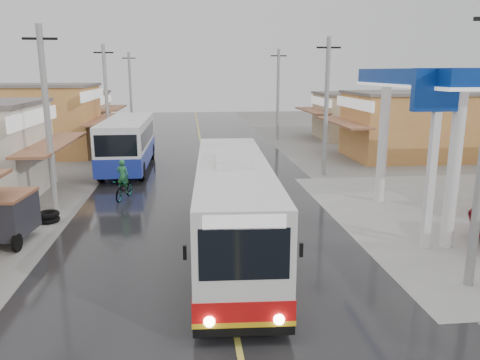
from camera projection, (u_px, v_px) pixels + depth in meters
The scene contains 11 objects.
ground at pixel (229, 298), 12.90m from camera, with size 120.00×120.00×0.00m, color slate.
road at pixel (207, 177), 27.42m from camera, with size 12.00×90.00×0.02m, color black.
centre_line at pixel (207, 177), 27.42m from camera, with size 0.15×90.00×0.01m, color #D8CC4C.
shopfronts_right at pixel (478, 183), 26.11m from camera, with size 11.00×44.00×4.80m, color beige, non-canonical shape.
utility_poles_left at pixel (88, 177), 27.65m from camera, with size 1.60×50.00×8.00m, color gray, non-canonical shape.
utility_poles_right at pixel (323, 175), 28.17m from camera, with size 1.60×36.00×8.00m, color gray, non-canonical shape.
coach_bus at pixel (233, 207), 15.57m from camera, with size 3.02×11.23×3.47m.
second_bus at pixel (128, 143), 29.45m from camera, with size 2.67×9.57×3.17m.
cyclist at pixel (124, 186), 22.66m from camera, with size 1.13×1.96×2.00m.
tricycle_near at pixel (8, 215), 16.90m from camera, with size 1.76×2.49×1.81m.
tyre_stack at pixel (49, 217), 19.31m from camera, with size 0.89×0.89×0.46m.
Camera 1 is at (-0.99, -11.79, 6.11)m, focal length 35.00 mm.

